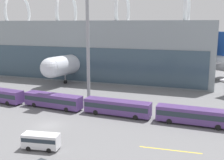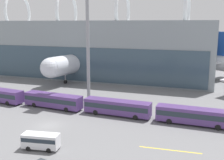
# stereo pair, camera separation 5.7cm
# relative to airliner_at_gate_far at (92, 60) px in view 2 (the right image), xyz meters

# --- Properties ---
(ground_plane) EXTENTS (440.00, 440.00, 0.00)m
(ground_plane) POSITION_rel_airliner_at_gate_far_xyz_m (10.83, -45.45, -5.59)
(ground_plane) COLOR slate
(airliner_at_gate_far) EXTENTS (45.58, 43.34, 16.04)m
(airliner_at_gate_far) POSITION_rel_airliner_at_gate_far_xyz_m (0.00, 0.00, 0.00)
(airliner_at_gate_far) COLOR silver
(airliner_at_gate_far) RESTS_ON ground_plane
(shuttle_bus_1) EXTENTS (13.43, 3.95, 3.04)m
(shuttle_bus_1) POSITION_rel_airliner_at_gate_far_xyz_m (6.25, -35.87, -3.79)
(shuttle_bus_1) COLOR #56387A
(shuttle_bus_1) RESTS_ON ground_plane
(shuttle_bus_2) EXTENTS (13.35, 3.37, 3.04)m
(shuttle_bus_2) POSITION_rel_airliner_at_gate_far_xyz_m (20.69, -36.12, -3.79)
(shuttle_bus_2) COLOR #56387A
(shuttle_bus_2) RESTS_ON ground_plane
(shuttle_bus_3) EXTENTS (13.32, 3.20, 3.04)m
(shuttle_bus_3) POSITION_rel_airliner_at_gate_far_xyz_m (35.13, -36.57, -3.79)
(shuttle_bus_3) COLOR #56387A
(shuttle_bus_3) RESTS_ON ground_plane
(service_van_foreground) EXTENTS (5.52, 2.70, 2.31)m
(service_van_foreground) POSITION_rel_airliner_at_gate_far_xyz_m (14.95, -53.99, -4.23)
(service_van_foreground) COLOR silver
(service_van_foreground) RESTS_ON ground_plane
(floodlight_mast) EXTENTS (3.19, 3.19, 29.79)m
(floodlight_mast) POSITION_rel_airliner_at_gate_far_xyz_m (10.51, -26.76, 13.64)
(floodlight_mast) COLOR gray
(floodlight_mast) RESTS_ON ground_plane
(lane_stripe_2) EXTENTS (8.85, 0.81, 0.01)m
(lane_stripe_2) POSITION_rel_airliner_at_gate_far_xyz_m (32.55, -48.28, -5.58)
(lane_stripe_2) COLOR yellow
(lane_stripe_2) RESTS_ON ground_plane
(lane_stripe_3) EXTENTS (7.02, 2.45, 0.01)m
(lane_stripe_3) POSITION_rel_airliner_at_gate_far_xyz_m (-3.08, -30.94, -5.58)
(lane_stripe_3) COLOR yellow
(lane_stripe_3) RESTS_ON ground_plane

